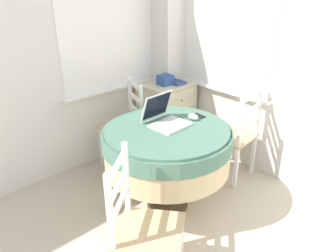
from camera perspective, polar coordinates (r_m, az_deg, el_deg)
The scene contains 11 objects.
corner_room_shell at distance 2.51m, azimuth 3.20°, elevation 11.35°, with size 4.59×5.15×2.55m.
round_dining_table at distance 2.66m, azimuth -0.13°, elevation -3.45°, with size 1.05×1.05×0.76m.
laptop at distance 2.65m, azimuth -0.44°, elevation 1.37°, with size 0.31×0.33×0.24m.
computer_mouse at distance 2.75m, azimuth 4.42°, elevation 1.62°, with size 0.07×0.10×0.05m.
cell_phone at distance 2.83m, azimuth 5.37°, elevation 1.83°, with size 0.06×0.12×0.01m.
dining_chair_near_back_window at distance 3.36m, azimuth -7.59°, elevation -0.36°, with size 0.51×0.50×0.94m.
dining_chair_near_right_window at distance 3.23m, azimuth 11.60°, elevation -1.72°, with size 0.43×0.44×0.94m.
dining_chair_camera_near at distance 2.10m, azimuth -4.55°, elevation -17.41°, with size 0.56×0.56×0.94m.
corner_cabinet at distance 3.81m, azimuth -0.27°, elevation 2.00°, with size 0.55×0.51×0.77m.
storage_box at distance 3.60m, azimuth -0.48°, elevation 8.04°, with size 0.15×0.14×0.11m.
book_on_cabinet at distance 3.67m, azimuth 1.18°, elevation 7.70°, with size 0.15×0.24×0.02m.
Camera 1 is at (-0.37, 0.44, 1.85)m, focal length 35.00 mm.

